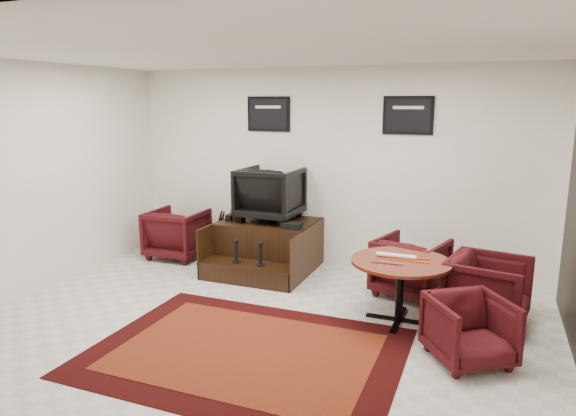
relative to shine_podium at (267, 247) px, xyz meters
The scene contains 16 objects.
ground 2.06m from the shine_podium, 70.06° to the right, with size 6.00×6.00×0.00m, color silver.
room_shell 2.56m from the shine_podium, 58.38° to the right, with size 6.02×5.02×2.81m.
area_rug 2.51m from the shine_podium, 70.52° to the right, with size 2.88×2.16×0.01m.
shine_podium is the anchor object (origin of this frame).
shine_chair 0.79m from the shine_podium, 90.00° to the left, with size 0.81×0.76×0.83m, color black.
shoes_pair 0.62m from the shine_podium, behind, with size 0.22×0.25×0.09m.
polish_kit 0.66m from the shine_podium, 26.34° to the right, with size 0.25×0.17×0.09m, color black.
umbrella_black 0.78m from the shine_podium, behind, with size 0.32×0.12×0.85m, color black, non-canonical shape.
umbrella_hooked 0.79m from the shine_podium, behind, with size 0.30×0.11×0.81m, color black, non-canonical shape.
armchair_side 1.50m from the shine_podium, behind, with size 0.79×0.74×0.81m, color black.
meeting_table 2.34m from the shine_podium, 28.27° to the right, with size 1.05×1.05×0.69m.
table_chair_back 2.05m from the shine_podium, ahead, with size 0.77×0.72×0.79m, color black.
table_chair_window 3.03m from the shine_podium, 15.19° to the right, with size 0.78×0.73×0.80m, color black.
table_chair_corner 3.29m from the shine_podium, 32.30° to the right, with size 0.65×0.61×0.67m, color black.
paper_roll 2.28m from the shine_podium, 27.86° to the right, with size 0.05×0.05×0.42m, color white.
table_clutter 2.39m from the shine_podium, 28.05° to the right, with size 0.57×0.34×0.01m.
Camera 1 is at (2.16, -4.45, 2.32)m, focal length 32.00 mm.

